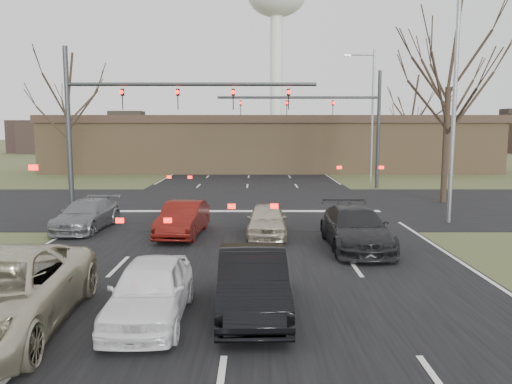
# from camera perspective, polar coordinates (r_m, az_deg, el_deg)

# --- Properties ---
(ground) EXTENTS (360.00, 360.00, 0.00)m
(ground) POSITION_cam_1_polar(r_m,az_deg,el_deg) (12.11, -2.80, -12.44)
(ground) COLOR #3E4826
(ground) RESTS_ON ground
(road_main) EXTENTS (14.00, 300.00, 0.02)m
(road_main) POSITION_cam_1_polar(r_m,az_deg,el_deg) (71.51, -0.54, 3.96)
(road_main) COLOR black
(road_main) RESTS_ON ground
(road_cross) EXTENTS (200.00, 14.00, 0.02)m
(road_cross) POSITION_cam_1_polar(r_m,az_deg,el_deg) (26.71, -1.29, -1.52)
(road_cross) COLOR black
(road_cross) RESTS_ON ground
(building) EXTENTS (42.40, 10.40, 5.30)m
(building) POSITION_cam_1_polar(r_m,az_deg,el_deg) (49.43, 1.58, 5.58)
(building) COLOR olive
(building) RESTS_ON ground
(water_tower) EXTENTS (15.00, 15.00, 44.50)m
(water_tower) POSITION_cam_1_polar(r_m,az_deg,el_deg) (135.20, 2.37, 20.64)
(water_tower) COLOR silver
(water_tower) RESTS_ON ground
(mast_arm_near) EXTENTS (12.12, 0.24, 8.00)m
(mast_arm_near) POSITION_cam_1_polar(r_m,az_deg,el_deg) (25.09, -13.62, 9.31)
(mast_arm_near) COLOR #383A3D
(mast_arm_near) RESTS_ON ground
(mast_arm_far) EXTENTS (11.12, 0.24, 8.00)m
(mast_arm_far) POSITION_cam_1_polar(r_m,az_deg,el_deg) (34.86, 9.30, 8.68)
(mast_arm_far) COLOR #383A3D
(mast_arm_far) RESTS_ON ground
(streetlight_right_near) EXTENTS (2.34, 0.25, 10.00)m
(streetlight_right_near) POSITION_cam_1_polar(r_m,az_deg,el_deg) (22.98, 21.35, 10.51)
(streetlight_right_near) COLOR gray
(streetlight_right_near) RESTS_ON ground
(streetlight_right_far) EXTENTS (2.34, 0.25, 10.00)m
(streetlight_right_far) POSITION_cam_1_polar(r_m,az_deg,el_deg) (39.41, 12.92, 9.24)
(streetlight_right_far) COLOR gray
(streetlight_right_far) RESTS_ON ground
(tree_right_near) EXTENTS (6.90, 6.90, 11.50)m
(tree_right_near) POSITION_cam_1_polar(r_m,az_deg,el_deg) (29.71, 21.36, 16.09)
(tree_right_near) COLOR black
(tree_right_near) RESTS_ON ground
(tree_left_far) EXTENTS (5.70, 5.70, 9.50)m
(tree_left_far) POSITION_cam_1_polar(r_m,az_deg,el_deg) (38.97, -20.90, 11.57)
(tree_left_far) COLOR black
(tree_left_far) RESTS_ON ground
(tree_right_far) EXTENTS (5.40, 5.40, 9.00)m
(tree_right_far) POSITION_cam_1_polar(r_m,az_deg,el_deg) (48.67, 17.46, 10.29)
(tree_right_far) COLOR black
(tree_right_far) RESTS_ON ground
(car_white_sedan) EXTENTS (1.60, 3.90, 1.32)m
(car_white_sedan) POSITION_cam_1_polar(r_m,az_deg,el_deg) (11.06, -11.99, -10.91)
(car_white_sedan) COLOR white
(car_white_sedan) RESTS_ON ground
(car_black_hatch) EXTENTS (1.61, 4.31, 1.41)m
(car_black_hatch) POSITION_cam_1_polar(r_m,az_deg,el_deg) (11.24, -0.40, -10.21)
(car_black_hatch) COLOR black
(car_black_hatch) RESTS_ON ground
(car_charcoal_sedan) EXTENTS (2.01, 4.87, 1.41)m
(car_charcoal_sedan) POSITION_cam_1_polar(r_m,az_deg,el_deg) (17.44, 11.31, -4.05)
(car_charcoal_sedan) COLOR black
(car_charcoal_sedan) RESTS_ON ground
(car_grey_ahead) EXTENTS (2.03, 4.32, 1.22)m
(car_grey_ahead) POSITION_cam_1_polar(r_m,az_deg,el_deg) (21.40, -18.79, -2.48)
(car_grey_ahead) COLOR slate
(car_grey_ahead) RESTS_ON ground
(car_red_ahead) EXTENTS (1.72, 4.07, 1.31)m
(car_red_ahead) POSITION_cam_1_polar(r_m,az_deg,el_deg) (19.32, -8.35, -3.05)
(car_red_ahead) COLOR #54100C
(car_red_ahead) RESTS_ON ground
(car_silver_ahead) EXTENTS (1.59, 3.70, 1.24)m
(car_silver_ahead) POSITION_cam_1_polar(r_m,az_deg,el_deg) (19.05, 1.25, -3.22)
(car_silver_ahead) COLOR #B4AA92
(car_silver_ahead) RESTS_ON ground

